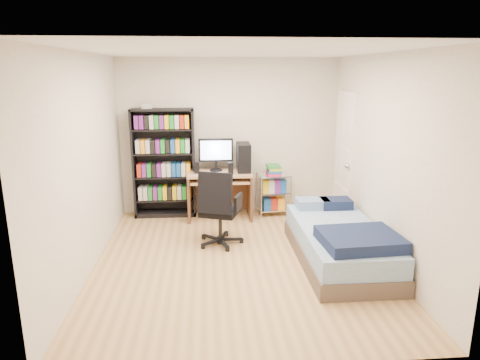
{
  "coord_description": "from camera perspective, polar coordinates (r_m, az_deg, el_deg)",
  "views": [
    {
      "loc": [
        -0.38,
        -4.89,
        2.28
      ],
      "look_at": [
        0.05,
        0.4,
        0.93
      ],
      "focal_mm": 32.0,
      "sensor_mm": 36.0,
      "label": 1
    }
  ],
  "objects": [
    {
      "name": "door",
      "position": [
        6.71,
        13.74,
        2.84
      ],
      "size": [
        0.12,
        0.8,
        2.0
      ],
      "color": "white",
      "rests_on": "room"
    },
    {
      "name": "media_shelf",
      "position": [
        6.91,
        -10.09,
        2.4
      ],
      "size": [
        0.97,
        0.32,
        1.8
      ],
      "color": "black",
      "rests_on": "room"
    },
    {
      "name": "office_chair",
      "position": [
        5.76,
        -2.79,
        -5.53
      ],
      "size": [
        0.79,
        0.79,
        1.04
      ],
      "rotation": [
        0.0,
        0.0,
        -0.34
      ],
      "color": "black",
      "rests_on": "room"
    },
    {
      "name": "bed",
      "position": [
        5.44,
        13.18,
        -8.09
      ],
      "size": [
        0.99,
        1.98,
        0.56
      ],
      "color": "#51453C",
      "rests_on": "room"
    },
    {
      "name": "room",
      "position": [
        5.02,
        -0.21,
        2.39
      ],
      "size": [
        3.58,
        4.08,
        2.58
      ],
      "color": "tan",
      "rests_on": "ground"
    },
    {
      "name": "wire_cart",
      "position": [
        6.94,
        4.52,
        -0.32
      ],
      "size": [
        0.54,
        0.42,
        0.82
      ],
      "rotation": [
        0.0,
        0.0,
        0.1
      ],
      "color": "silver",
      "rests_on": "room"
    },
    {
      "name": "computer_desk",
      "position": [
        6.77,
        -1.91,
        0.6
      ],
      "size": [
        1.0,
        0.58,
        1.27
      ],
      "color": "tan",
      "rests_on": "room"
    }
  ]
}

